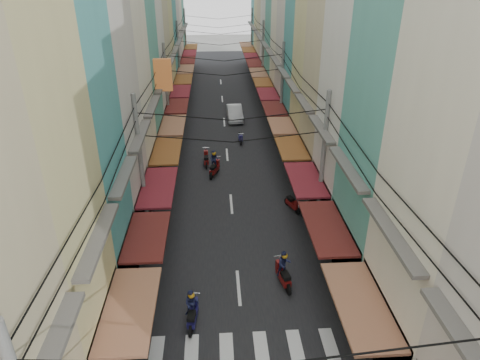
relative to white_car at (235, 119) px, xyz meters
name	(u,v)px	position (x,y,z in m)	size (l,w,h in m)	color
ground	(236,262)	(-1.07, -22.80, 0.00)	(160.00, 160.00, 0.00)	slate
road	(225,129)	(-1.07, -2.80, 0.01)	(10.00, 80.00, 0.02)	black
sidewalk_left	(155,130)	(-7.57, -2.80, 0.03)	(3.00, 80.00, 0.06)	gray
sidewalk_right	(294,128)	(5.43, -2.80, 0.03)	(3.00, 80.00, 0.06)	gray
crosswalk	(244,356)	(-1.07, -28.80, 0.03)	(7.55, 2.40, 0.01)	silver
building_row_left	(119,25)	(-8.99, -6.24, 9.78)	(7.80, 67.67, 23.70)	beige
building_row_right	(326,28)	(6.85, -6.35, 9.41)	(7.80, 68.98, 22.59)	teal
utility_poles	(225,70)	(-1.07, -7.79, 6.59)	(10.20, 66.13, 8.20)	slate
white_car	(235,119)	(0.00, 0.00, 0.00)	(4.81, 1.89, 1.70)	silver
bicycle	(385,269)	(6.43, -23.86, 0.00)	(0.54, 1.45, 0.99)	black
moving_scooters	(233,209)	(-1.00, -18.33, 0.55)	(6.31, 22.59, 1.94)	black
parked_scooters	(331,309)	(2.82, -26.96, 0.49)	(12.74, 13.08, 1.01)	black
pedestrians	(155,235)	(-5.30, -21.54, 1.02)	(13.72, 17.28, 2.12)	#241E28
market_umbrella	(446,327)	(6.09, -29.93, 2.26)	(2.44, 2.44, 2.57)	#B2B2B7
traffic_sign	(367,288)	(4.08, -27.43, 1.97)	(0.10, 0.60, 2.73)	slate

